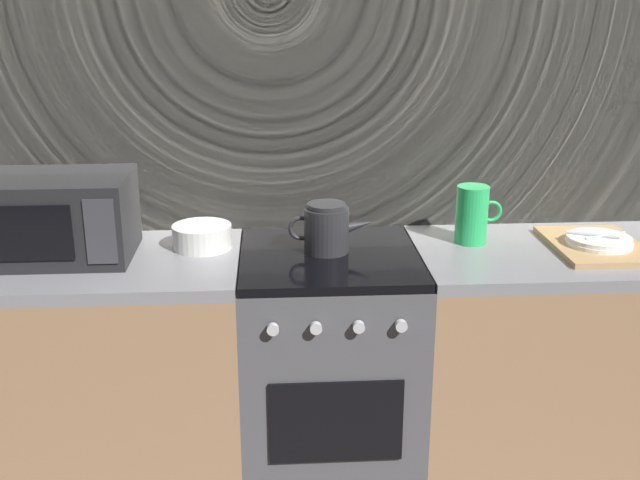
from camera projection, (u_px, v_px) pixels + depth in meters
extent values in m
cube|color=#B2AD9E|center=(323.00, 146.00, 2.75)|extent=(3.60, 0.05, 2.40)
cube|color=silver|center=(323.00, 147.00, 2.73)|extent=(3.58, 0.01, 2.39)
cube|color=#997251|center=(68.00, 389.00, 2.63)|extent=(1.20, 0.60, 0.86)
cube|color=gray|center=(54.00, 266.00, 2.49)|extent=(1.20, 0.60, 0.04)
cube|color=#4C4C51|center=(329.00, 379.00, 2.69)|extent=(0.60, 0.60, 0.87)
cube|color=black|center=(329.00, 258.00, 2.54)|extent=(0.59, 0.59, 0.03)
cube|color=black|center=(336.00, 422.00, 2.39)|extent=(0.42, 0.01, 0.28)
cylinder|color=#B7B7BC|center=(273.00, 329.00, 2.26)|extent=(0.04, 0.02, 0.04)
cylinder|color=#B7B7BC|center=(316.00, 328.00, 2.27)|extent=(0.04, 0.02, 0.04)
cylinder|color=#B7B7BC|center=(359.00, 327.00, 2.28)|extent=(0.04, 0.02, 0.04)
cylinder|color=#B7B7BC|center=(401.00, 326.00, 2.29)|extent=(0.04, 0.02, 0.04)
cube|color=#997251|center=(579.00, 372.00, 2.74)|extent=(1.20, 0.60, 0.86)
cube|color=gray|center=(593.00, 254.00, 2.60)|extent=(1.20, 0.60, 0.04)
cube|color=black|center=(60.00, 217.00, 2.48)|extent=(0.46, 0.34, 0.27)
cube|color=black|center=(26.00, 233.00, 2.31)|extent=(0.28, 0.01, 0.17)
cube|color=#333338|center=(100.00, 232.00, 2.33)|extent=(0.09, 0.01, 0.21)
cylinder|color=#262628|center=(326.00, 230.00, 2.54)|extent=(0.15, 0.15, 0.15)
cylinder|color=#262628|center=(327.00, 206.00, 2.52)|extent=(0.13, 0.13, 0.02)
cone|color=#262628|center=(359.00, 225.00, 2.55)|extent=(0.10, 0.04, 0.05)
torus|color=#262628|center=(301.00, 228.00, 2.54)|extent=(0.08, 0.01, 0.08)
cylinder|color=silver|center=(202.00, 236.00, 2.59)|extent=(0.20, 0.20, 0.08)
cylinder|color=green|center=(472.00, 215.00, 2.63)|extent=(0.11, 0.11, 0.20)
torus|color=green|center=(491.00, 211.00, 2.63)|extent=(0.08, 0.01, 0.08)
cube|color=tan|center=(596.00, 245.00, 2.59)|extent=(0.30, 0.40, 0.02)
cylinder|color=white|center=(599.00, 243.00, 2.57)|extent=(0.22, 0.22, 0.01)
cylinder|color=white|center=(599.00, 239.00, 2.56)|extent=(0.21, 0.21, 0.01)
cylinder|color=silver|center=(605.00, 235.00, 2.56)|extent=(0.16, 0.07, 0.01)
cube|color=silver|center=(593.00, 235.00, 2.57)|extent=(0.16, 0.09, 0.00)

